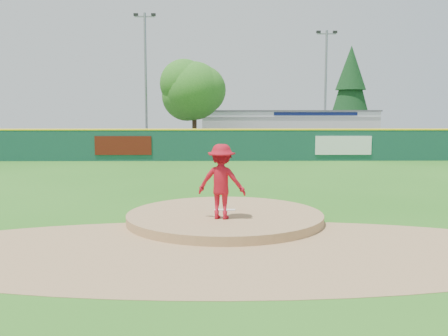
{
  "coord_description": "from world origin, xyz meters",
  "views": [
    {
      "loc": [
        -0.2,
        -13.81,
        3.04
      ],
      "look_at": [
        0.0,
        2.0,
        1.3
      ],
      "focal_mm": 40.0,
      "sensor_mm": 36.0,
      "label": 1
    }
  ],
  "objects_px": {
    "playground_slide": "(6,145)",
    "conifer_tree": "(351,88)",
    "van": "(211,148)",
    "pool_building_grp": "(285,128)",
    "pitcher": "(222,181)",
    "deciduous_tree": "(194,94)",
    "light_pole_left": "(146,76)",
    "light_pole_right": "(326,84)"
  },
  "relations": [
    {
      "from": "light_pole_left",
      "to": "pool_building_grp",
      "type": "bearing_deg",
      "value": 22.6
    },
    {
      "from": "light_pole_left",
      "to": "deciduous_tree",
      "type": "bearing_deg",
      "value": -26.57
    },
    {
      "from": "van",
      "to": "playground_slide",
      "type": "distance_m",
      "value": 14.6
    },
    {
      "from": "deciduous_tree",
      "to": "pool_building_grp",
      "type": "bearing_deg",
      "value": 41.16
    },
    {
      "from": "van",
      "to": "pool_building_grp",
      "type": "height_order",
      "value": "pool_building_grp"
    },
    {
      "from": "conifer_tree",
      "to": "light_pole_right",
      "type": "distance_m",
      "value": 8.06
    },
    {
      "from": "deciduous_tree",
      "to": "conifer_tree",
      "type": "distance_m",
      "value": 18.63
    },
    {
      "from": "van",
      "to": "pool_building_grp",
      "type": "distance_m",
      "value": 12.5
    },
    {
      "from": "playground_slide",
      "to": "light_pole_right",
      "type": "distance_m",
      "value": 25.75
    },
    {
      "from": "playground_slide",
      "to": "light_pole_left",
      "type": "bearing_deg",
      "value": 29.07
    },
    {
      "from": "playground_slide",
      "to": "pitcher",
      "type": "bearing_deg",
      "value": -56.09
    },
    {
      "from": "van",
      "to": "playground_slide",
      "type": "height_order",
      "value": "playground_slide"
    },
    {
      "from": "conifer_tree",
      "to": "light_pole_left",
      "type": "xyz_separation_m",
      "value": [
        -19.0,
        -9.0,
        0.51
      ]
    },
    {
      "from": "pool_building_grp",
      "to": "van",
      "type": "bearing_deg",
      "value": -122.47
    },
    {
      "from": "deciduous_tree",
      "to": "conifer_tree",
      "type": "relative_size",
      "value": 0.77
    },
    {
      "from": "pool_building_grp",
      "to": "deciduous_tree",
      "type": "height_order",
      "value": "deciduous_tree"
    },
    {
      "from": "playground_slide",
      "to": "van",
      "type": "bearing_deg",
      "value": -1.38
    },
    {
      "from": "pitcher",
      "to": "deciduous_tree",
      "type": "height_order",
      "value": "deciduous_tree"
    },
    {
      "from": "playground_slide",
      "to": "deciduous_tree",
      "type": "xyz_separation_m",
      "value": [
        13.28,
        3.16,
        3.74
      ]
    },
    {
      "from": "van",
      "to": "pitcher",
      "type": "bearing_deg",
      "value": -176.17
    },
    {
      "from": "pitcher",
      "to": "light_pole_right",
      "type": "relative_size",
      "value": 0.2
    },
    {
      "from": "van",
      "to": "conifer_tree",
      "type": "bearing_deg",
      "value": -40.99
    },
    {
      "from": "van",
      "to": "conifer_tree",
      "type": "distance_m",
      "value": 20.55
    },
    {
      "from": "playground_slide",
      "to": "conifer_tree",
      "type": "height_order",
      "value": "conifer_tree"
    },
    {
      "from": "van",
      "to": "deciduous_tree",
      "type": "relative_size",
      "value": 0.58
    },
    {
      "from": "pitcher",
      "to": "van",
      "type": "height_order",
      "value": "pitcher"
    },
    {
      "from": "playground_slide",
      "to": "conifer_tree",
      "type": "distance_m",
      "value": 31.98
    },
    {
      "from": "pitcher",
      "to": "light_pole_left",
      "type": "bearing_deg",
      "value": -64.31
    },
    {
      "from": "van",
      "to": "light_pole_right",
      "type": "height_order",
      "value": "light_pole_right"
    },
    {
      "from": "deciduous_tree",
      "to": "light_pole_left",
      "type": "height_order",
      "value": "light_pole_left"
    },
    {
      "from": "playground_slide",
      "to": "deciduous_tree",
      "type": "height_order",
      "value": "deciduous_tree"
    },
    {
      "from": "pool_building_grp",
      "to": "light_pole_right",
      "type": "relative_size",
      "value": 1.52
    },
    {
      "from": "conifer_tree",
      "to": "light_pole_left",
      "type": "relative_size",
      "value": 0.86
    },
    {
      "from": "conifer_tree",
      "to": "light_pole_left",
      "type": "bearing_deg",
      "value": -154.65
    },
    {
      "from": "pitcher",
      "to": "deciduous_tree",
      "type": "relative_size",
      "value": 0.27
    },
    {
      "from": "van",
      "to": "pool_building_grp",
      "type": "relative_size",
      "value": 0.28
    },
    {
      "from": "pool_building_grp",
      "to": "playground_slide",
      "type": "bearing_deg",
      "value": -154.49
    },
    {
      "from": "pitcher",
      "to": "conifer_tree",
      "type": "xyz_separation_m",
      "value": [
        13.1,
        36.74,
        4.3
      ]
    },
    {
      "from": "pool_building_grp",
      "to": "light_pole_right",
      "type": "xyz_separation_m",
      "value": [
        3.0,
        -2.99,
        3.88
      ]
    },
    {
      "from": "pitcher",
      "to": "conifer_tree",
      "type": "relative_size",
      "value": 0.21
    },
    {
      "from": "deciduous_tree",
      "to": "light_pole_left",
      "type": "distance_m",
      "value": 4.72
    },
    {
      "from": "playground_slide",
      "to": "light_pole_right",
      "type": "height_order",
      "value": "light_pole_right"
    }
  ]
}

